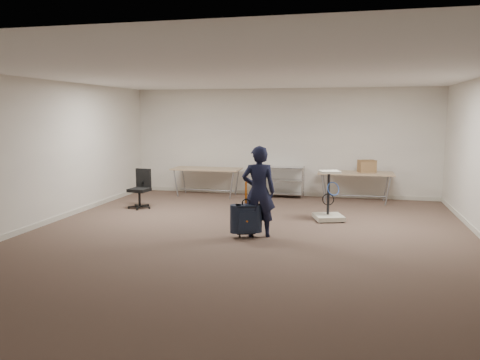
# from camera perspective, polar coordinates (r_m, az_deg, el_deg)

# --- Properties ---
(ground) EXTENTS (9.00, 9.00, 0.00)m
(ground) POSITION_cam_1_polar(r_m,az_deg,el_deg) (8.18, 0.54, -7.13)
(ground) COLOR #4F3B30
(ground) RESTS_ON ground
(room_shell) EXTENTS (8.00, 9.00, 9.00)m
(room_shell) POSITION_cam_1_polar(r_m,az_deg,el_deg) (9.49, 2.37, -4.70)
(room_shell) COLOR silver
(room_shell) RESTS_ON ground
(folding_table_left) EXTENTS (1.80, 0.75, 0.73)m
(folding_table_left) POSITION_cam_1_polar(r_m,az_deg,el_deg) (12.30, -4.08, 1.20)
(folding_table_left) COLOR tan
(folding_table_left) RESTS_ON ground
(folding_table_right) EXTENTS (1.80, 0.75, 0.73)m
(folding_table_right) POSITION_cam_1_polar(r_m,az_deg,el_deg) (11.75, 13.91, 0.66)
(folding_table_right) COLOR tan
(folding_table_right) RESTS_ON ground
(wire_shelf) EXTENTS (1.22, 0.47, 0.80)m
(wire_shelf) POSITION_cam_1_polar(r_m,az_deg,el_deg) (12.15, 4.87, -0.02)
(wire_shelf) COLOR silver
(wire_shelf) RESTS_ON ground
(person) EXTENTS (0.65, 0.50, 1.60)m
(person) POSITION_cam_1_polar(r_m,az_deg,el_deg) (8.16, 2.29, -1.41)
(person) COLOR black
(person) RESTS_ON ground
(suitcase) EXTENTS (0.41, 0.32, 0.98)m
(suitcase) POSITION_cam_1_polar(r_m,az_deg,el_deg) (8.16, 0.74, -4.75)
(suitcase) COLOR black
(suitcase) RESTS_ON ground
(office_chair) EXTENTS (0.54, 0.54, 0.89)m
(office_chair) POSITION_cam_1_polar(r_m,az_deg,el_deg) (10.97, -12.05, -1.95)
(office_chair) COLOR black
(office_chair) RESTS_ON ground
(equipment_cart) EXTENTS (0.70, 0.70, 1.02)m
(equipment_cart) POSITION_cam_1_polar(r_m,az_deg,el_deg) (9.65, 10.77, -3.30)
(equipment_cart) COLOR silver
(equipment_cart) RESTS_ON ground
(cardboard_box) EXTENTS (0.47, 0.40, 0.30)m
(cardboard_box) POSITION_cam_1_polar(r_m,az_deg,el_deg) (11.83, 15.20, 1.64)
(cardboard_box) COLOR olive
(cardboard_box) RESTS_ON folding_table_right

